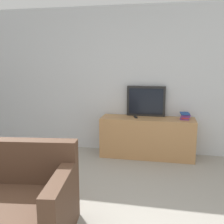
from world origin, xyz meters
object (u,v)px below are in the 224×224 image
(television, at_px, (146,101))
(book_stack, at_px, (185,116))
(remote_on_stand, at_px, (136,117))
(tv_stand, at_px, (147,137))

(television, distance_m, book_stack, 0.72)
(book_stack, distance_m, remote_on_stand, 0.83)
(book_stack, bearing_deg, remote_on_stand, -179.54)
(tv_stand, height_order, book_stack, book_stack)
(remote_on_stand, bearing_deg, tv_stand, -4.53)
(television, height_order, remote_on_stand, television)
(television, distance_m, remote_on_stand, 0.35)
(tv_stand, xyz_separation_m, television, (-0.05, 0.19, 0.61))
(television, relative_size, remote_on_stand, 3.84)
(tv_stand, xyz_separation_m, remote_on_stand, (-0.21, 0.02, 0.36))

